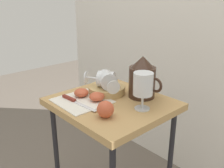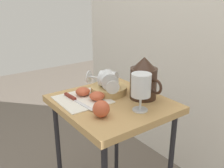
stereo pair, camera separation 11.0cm
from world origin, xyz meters
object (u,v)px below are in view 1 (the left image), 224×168
Objects in this scene: pitcher at (142,81)px; apple_whole at (105,109)px; table at (112,117)px; basket_tray at (107,90)px; knife at (74,101)px; wine_glass_tipped_far at (105,79)px; apple_half_left at (81,93)px; wine_glass_upright at (143,86)px; apple_half_right at (97,97)px; wine_glass_tipped_near at (107,80)px.

pitcher reaches higher than apple_whole.
basket_tray is at bearing 152.44° from table.
wine_glass_tipped_far is at bearing 84.95° from knife.
apple_half_left reaches higher than basket_tray.
pitcher is at bearing 67.42° from table.
wine_glass_upright is (0.09, -0.10, 0.02)m from pitcher.
knife is at bearing -126.34° from table.
apple_half_right is 1.00× the size of apple_whole.
wine_glass_upright is 0.71× the size of knife.
table is at bearing -22.29° from wine_glass_tipped_far.
apple_half_right reaches higher than knife.
basket_tray is 0.18m from pitcher.
wine_glass_tipped_near reaches higher than apple_half_right.
wine_glass_tipped_near is 2.42× the size of apple_whole.
wine_glass_tipped_near is at bearing -37.18° from basket_tray.
wine_glass_tipped_near is at bearing 136.96° from apple_whole.
apple_half_right is at bearing -63.76° from wine_glass_tipped_far.
knife is (-0.20, -0.01, -0.03)m from apple_whole.
wine_glass_tipped_near is (-0.12, -0.11, -0.00)m from pitcher.
apple_whole is (0.18, -0.16, -0.04)m from wine_glass_tipped_far.
wine_glass_tipped_far is at bearing 139.12° from apple_whole.
wine_glass_tipped_far is (0.00, -0.01, 0.06)m from basket_tray.
pitcher is at bearing 41.19° from wine_glass_tipped_near.
wine_glass_tipped_far is 0.11m from apple_half_right.
wine_glass_tipped_near is 0.10m from apple_half_right.
wine_glass_upright is 2.35× the size of apple_half_right.
wine_glass_tipped_far is 0.71× the size of knife.
pitcher reaches higher than apple_half_left.
wine_glass_tipped_far is 2.32× the size of apple_half_left.
knife is at bearing -145.10° from wine_glass_upright.
wine_glass_tipped_near reaches higher than apple_whole.
apple_whole is at bearing -26.97° from apple_half_right.
basket_tray is at bearing 114.66° from apple_half_right.
wine_glass_tipped_near is at bearing 156.08° from table.
wine_glass_upright is at bearing 22.19° from apple_half_left.
apple_half_right is (-0.10, -0.19, -0.06)m from pitcher.
knife reaches higher than table.
apple_whole reaches higher than table.
wine_glass_tipped_near is 0.13m from apple_half_left.
apple_whole is (0.19, -0.17, 0.02)m from basket_tray.
pitcher is 0.32m from knife.
wine_glass_tipped_far is (-0.14, -0.10, -0.00)m from pitcher.
pitcher is at bearing 99.40° from apple_whole.
pitcher reaches higher than wine_glass_tipped_far.
pitcher is 0.17m from wine_glass_tipped_far.
wine_glass_tipped_near is at bearing 78.06° from knife.
apple_half_left reaches higher than table.
knife is at bearing -66.06° from apple_half_left.
pitcher reaches higher than apple_half_right.
table is 3.19× the size of knife.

